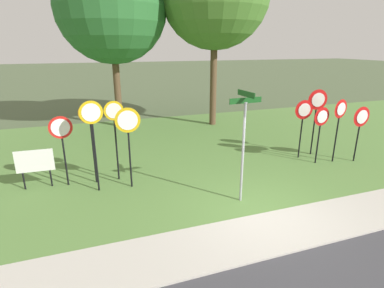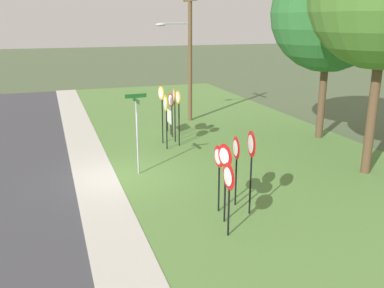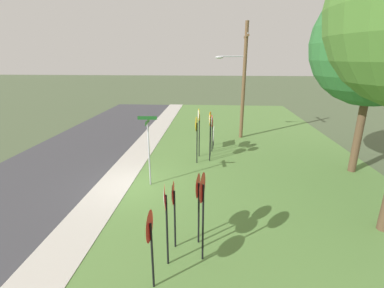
{
  "view_description": "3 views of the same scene",
  "coord_description": "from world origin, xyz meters",
  "px_view_note": "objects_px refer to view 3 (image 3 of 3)",
  "views": [
    {
      "loc": [
        -4.07,
        -6.08,
        4.32
      ],
      "look_at": [
        -0.78,
        3.28,
        1.08
      ],
      "focal_mm": 28.36,
      "sensor_mm": 36.0,
      "label": 1
    },
    {
      "loc": [
        15.24,
        -2.18,
        5.85
      ],
      "look_at": [
        0.14,
        2.98,
        1.13
      ],
      "focal_mm": 39.57,
      "sensor_mm": 36.0,
      "label": 2
    },
    {
      "loc": [
        10.78,
        3.57,
        5.52
      ],
      "look_at": [
        -0.5,
        2.72,
        1.89
      ],
      "focal_mm": 25.22,
      "sensor_mm": 36.0,
      "label": 3
    }
  ],
  "objects_px": {
    "stop_sign_far_center": "(199,123)",
    "stop_sign_far_right": "(196,130)",
    "stop_sign_far_left": "(210,128)",
    "yield_sign_center": "(165,207)",
    "yield_sign_near_left": "(198,193)",
    "yield_sign_far_left": "(173,200)",
    "stop_sign_near_left": "(210,125)",
    "street_name_post": "(149,145)",
    "notice_board": "(213,135)",
    "stop_sign_near_right": "(212,126)",
    "utility_pole": "(242,77)",
    "oak_tree_left": "(376,44)",
    "yield_sign_near_right": "(150,233)",
    "yield_sign_far_right": "(202,196)"
  },
  "relations": [
    {
      "from": "stop_sign_near_right",
      "to": "yield_sign_far_left",
      "type": "bearing_deg",
      "value": -13.38
    },
    {
      "from": "stop_sign_far_center",
      "to": "stop_sign_far_right",
      "type": "relative_size",
      "value": 1.1
    },
    {
      "from": "stop_sign_far_center",
      "to": "oak_tree_left",
      "type": "height_order",
      "value": "oak_tree_left"
    },
    {
      "from": "yield_sign_center",
      "to": "yield_sign_near_left",
      "type": "bearing_deg",
      "value": 129.67
    },
    {
      "from": "yield_sign_far_right",
      "to": "notice_board",
      "type": "distance_m",
      "value": 10.28
    },
    {
      "from": "yield_sign_far_left",
      "to": "notice_board",
      "type": "xyz_separation_m",
      "value": [
        -9.73,
        1.18,
        -0.76
      ]
    },
    {
      "from": "yield_sign_near_left",
      "to": "yield_sign_center",
      "type": "bearing_deg",
      "value": -32.24
    },
    {
      "from": "stop_sign_far_center",
      "to": "oak_tree_left",
      "type": "bearing_deg",
      "value": 70.97
    },
    {
      "from": "yield_sign_center",
      "to": "street_name_post",
      "type": "xyz_separation_m",
      "value": [
        -4.84,
        -1.55,
        0.07
      ]
    },
    {
      "from": "stop_sign_near_right",
      "to": "yield_sign_far_right",
      "type": "xyz_separation_m",
      "value": [
        9.33,
        -0.23,
        0.37
      ]
    },
    {
      "from": "street_name_post",
      "to": "oak_tree_left",
      "type": "relative_size",
      "value": 0.36
    },
    {
      "from": "stop_sign_near_right",
      "to": "notice_board",
      "type": "xyz_separation_m",
      "value": [
        -0.87,
        0.11,
        -0.8
      ]
    },
    {
      "from": "stop_sign_far_left",
      "to": "yield_sign_near_right",
      "type": "bearing_deg",
      "value": -11.81
    },
    {
      "from": "street_name_post",
      "to": "yield_sign_center",
      "type": "bearing_deg",
      "value": 14.77
    },
    {
      "from": "stop_sign_far_right",
      "to": "yield_sign_near_right",
      "type": "xyz_separation_m",
      "value": [
        8.48,
        -0.6,
        -0.28
      ]
    },
    {
      "from": "yield_sign_center",
      "to": "notice_board",
      "type": "distance_m",
      "value": 10.58
    },
    {
      "from": "stop_sign_far_left",
      "to": "notice_board",
      "type": "distance_m",
      "value": 2.68
    },
    {
      "from": "stop_sign_near_right",
      "to": "yield_sign_center",
      "type": "height_order",
      "value": "yield_sign_center"
    },
    {
      "from": "notice_board",
      "to": "oak_tree_left",
      "type": "relative_size",
      "value": 0.14
    },
    {
      "from": "stop_sign_far_right",
      "to": "yield_sign_far_left",
      "type": "relative_size",
      "value": 1.18
    },
    {
      "from": "stop_sign_near_right",
      "to": "street_name_post",
      "type": "distance_m",
      "value": 5.48
    },
    {
      "from": "yield_sign_near_left",
      "to": "utility_pole",
      "type": "relative_size",
      "value": 0.3
    },
    {
      "from": "street_name_post",
      "to": "utility_pole",
      "type": "bearing_deg",
      "value": 146.8
    },
    {
      "from": "yield_sign_center",
      "to": "oak_tree_left",
      "type": "height_order",
      "value": "oak_tree_left"
    },
    {
      "from": "stop_sign_far_left",
      "to": "stop_sign_far_right",
      "type": "distance_m",
      "value": 0.77
    },
    {
      "from": "utility_pole",
      "to": "oak_tree_left",
      "type": "height_order",
      "value": "oak_tree_left"
    },
    {
      "from": "stop_sign_far_right",
      "to": "yield_sign_near_left",
      "type": "xyz_separation_m",
      "value": [
        6.7,
        0.43,
        -0.14
      ]
    },
    {
      "from": "stop_sign_far_left",
      "to": "stop_sign_far_center",
      "type": "height_order",
      "value": "stop_sign_far_center"
    },
    {
      "from": "oak_tree_left",
      "to": "notice_board",
      "type": "bearing_deg",
      "value": -115.45
    },
    {
      "from": "stop_sign_near_right",
      "to": "street_name_post",
      "type": "xyz_separation_m",
      "value": [
        4.74,
        -2.72,
        0.23
      ]
    },
    {
      "from": "stop_sign_near_left",
      "to": "street_name_post",
      "type": "height_order",
      "value": "street_name_post"
    },
    {
      "from": "utility_pole",
      "to": "yield_sign_far_right",
      "type": "bearing_deg",
      "value": -9.81
    },
    {
      "from": "street_name_post",
      "to": "stop_sign_near_left",
      "type": "bearing_deg",
      "value": 142.91
    },
    {
      "from": "stop_sign_near_left",
      "to": "stop_sign_far_center",
      "type": "distance_m",
      "value": 0.65
    },
    {
      "from": "stop_sign_far_left",
      "to": "yield_sign_far_right",
      "type": "bearing_deg",
      "value": -4.28
    },
    {
      "from": "yield_sign_near_right",
      "to": "utility_pole",
      "type": "distance_m",
      "value": 14.32
    },
    {
      "from": "stop_sign_far_center",
      "to": "oak_tree_left",
      "type": "distance_m",
      "value": 8.98
    },
    {
      "from": "stop_sign_near_left",
      "to": "notice_board",
      "type": "bearing_deg",
      "value": -177.67
    },
    {
      "from": "stop_sign_far_left",
      "to": "utility_pole",
      "type": "xyz_separation_m",
      "value": [
        -4.87,
        2.06,
        2.33
      ]
    },
    {
      "from": "yield_sign_near_left",
      "to": "yield_sign_far_left",
      "type": "xyz_separation_m",
      "value": [
        0.25,
        -0.69,
        -0.13
      ]
    },
    {
      "from": "stop_sign_near_left",
      "to": "oak_tree_left",
      "type": "distance_m",
      "value": 8.49
    },
    {
      "from": "street_name_post",
      "to": "notice_board",
      "type": "relative_size",
      "value": 2.52
    },
    {
      "from": "stop_sign_far_center",
      "to": "yield_sign_far_left",
      "type": "bearing_deg",
      "value": -10.24
    },
    {
      "from": "stop_sign_far_left",
      "to": "yield_sign_center",
      "type": "distance_m",
      "value": 8.06
    },
    {
      "from": "yield_sign_center",
      "to": "notice_board",
      "type": "bearing_deg",
      "value": 161.9
    },
    {
      "from": "yield_sign_center",
      "to": "oak_tree_left",
      "type": "xyz_separation_m",
      "value": [
        -7.12,
        8.3,
        4.28
      ]
    },
    {
      "from": "yield_sign_near_left",
      "to": "yield_sign_far_left",
      "type": "bearing_deg",
      "value": -63.01
    },
    {
      "from": "stop_sign_near_right",
      "to": "oak_tree_left",
      "type": "bearing_deg",
      "value": 64.43
    },
    {
      "from": "stop_sign_near_left",
      "to": "oak_tree_left",
      "type": "xyz_separation_m",
      "value": [
        1.6,
        7.22,
        4.17
      ]
    },
    {
      "from": "stop_sign_near_right",
      "to": "street_name_post",
      "type": "bearing_deg",
      "value": -36.35
    }
  ]
}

